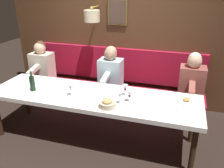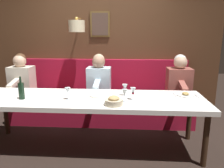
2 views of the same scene
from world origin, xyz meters
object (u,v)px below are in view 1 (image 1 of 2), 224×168
object	(u,v)px
wine_bottle	(32,83)
diner_middle	(42,63)
diner_near	(111,70)
wine_glass_1	(70,88)
bread_bowl	(107,104)
wine_glass_3	(125,88)
wine_glass_0	(120,96)
dining_table	(92,98)
diner_nearest	(192,79)
wine_glass_2	(130,94)

from	to	relation	value
wine_bottle	diner_middle	bearing A→B (deg)	25.93
diner_near	wine_glass_1	bearing A→B (deg)	164.48
diner_middle	bread_bowl	xyz separation A→B (m)	(-1.17, -1.71, -0.03)
bread_bowl	wine_bottle	bearing A→B (deg)	82.32
wine_glass_1	wine_glass_3	distance (m)	0.77
wine_glass_0	dining_table	bearing A→B (deg)	71.06
diner_nearest	wine_glass_0	bearing A→B (deg)	138.73
dining_table	diner_near	bearing A→B (deg)	0.07
diner_nearest	wine_glass_2	xyz separation A→B (m)	(-0.95, 0.80, 0.04)
diner_near	dining_table	bearing A→B (deg)	-179.93
wine_glass_1	bread_bowl	xyz separation A→B (m)	(-0.17, -0.61, -0.07)
diner_middle	diner_nearest	bearing A→B (deg)	-90.00
bread_bowl	wine_glass_3	bearing A→B (deg)	-17.66
diner_near	bread_bowl	world-z (taller)	diner_near
diner_near	wine_glass_1	world-z (taller)	diner_near
dining_table	diner_middle	bearing A→B (deg)	57.49
wine_glass_2	bread_bowl	xyz separation A→B (m)	(-0.22, 0.24, -0.07)
wine_glass_0	wine_glass_1	bearing A→B (deg)	86.96
wine_glass_1	wine_glass_2	size ratio (longest dim) A/B	1.00
diner_near	wine_glass_1	xyz separation A→B (m)	(-1.00, 0.28, 0.04)
diner_middle	wine_glass_2	distance (m)	2.17
diner_near	wine_glass_1	size ratio (longest dim) A/B	4.82
wine_glass_2	diner_near	bearing A→B (deg)	30.76
diner_near	wine_bottle	xyz separation A→B (m)	(-1.01, 0.89, 0.04)
wine_glass_0	wine_glass_1	distance (m)	0.73
wine_bottle	diner_near	bearing A→B (deg)	-41.54
dining_table	bread_bowl	distance (m)	0.45
dining_table	wine_glass_1	xyz separation A→B (m)	(-0.12, 0.28, 0.17)
diner_near	wine_glass_0	bearing A→B (deg)	-156.27
wine_glass_3	diner_near	bearing A→B (deg)	30.93
diner_middle	wine_glass_0	world-z (taller)	diner_middle
diner_near	wine_glass_0	size ratio (longest dim) A/B	4.82
wine_glass_0	wine_glass_1	size ratio (longest dim) A/B	1.00
diner_near	diner_middle	xyz separation A→B (m)	(0.00, 1.38, 0.00)
wine_glass_2	diner_nearest	bearing A→B (deg)	-40.27
wine_glass_1	wine_bottle	bearing A→B (deg)	90.79
diner_nearest	bread_bowl	world-z (taller)	diner_nearest
diner_middle	dining_table	bearing A→B (deg)	-122.51
dining_table	wine_bottle	bearing A→B (deg)	98.00
diner_near	wine_glass_1	distance (m)	1.04
dining_table	wine_glass_2	xyz separation A→B (m)	(-0.07, -0.56, 0.17)
wine_glass_2	wine_glass_0	bearing A→B (deg)	129.88
wine_glass_3	bread_bowl	distance (m)	0.43
wine_glass_2	bread_bowl	world-z (taller)	wine_glass_2
wine_glass_0	wine_bottle	bearing A→B (deg)	88.70
wine_glass_0	bread_bowl	size ratio (longest dim) A/B	0.75
wine_bottle	wine_glass_0	bearing A→B (deg)	-91.30
dining_table	diner_near	size ratio (longest dim) A/B	3.86
diner_nearest	diner_near	world-z (taller)	same
diner_middle	wine_glass_2	world-z (taller)	diner_middle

